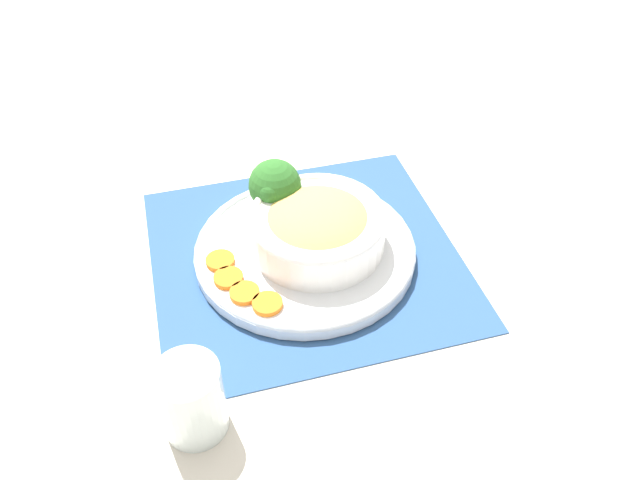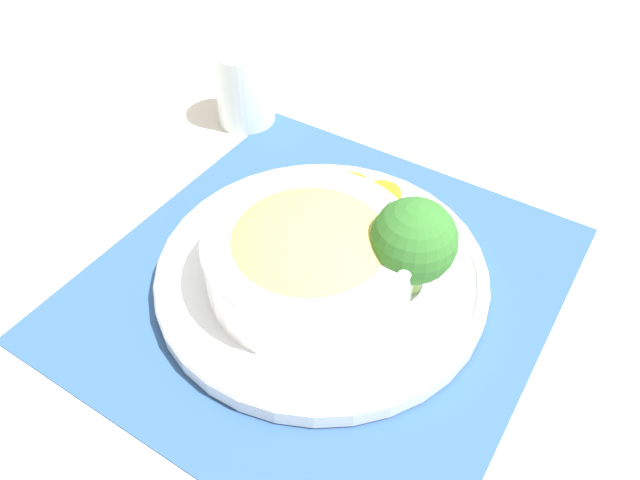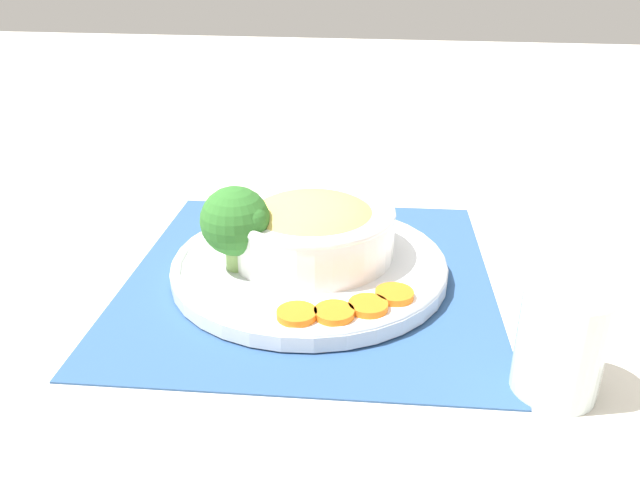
% 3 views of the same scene
% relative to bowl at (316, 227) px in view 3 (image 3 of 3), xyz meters
% --- Properties ---
extents(ground_plane, '(4.00, 4.00, 0.00)m').
position_rel_bowl_xyz_m(ground_plane, '(0.00, 0.02, -0.05)').
color(ground_plane, beige).
extents(placemat, '(0.43, 0.45, 0.00)m').
position_rel_bowl_xyz_m(placemat, '(0.00, 0.02, -0.05)').
color(placemat, '#2D5184').
rests_on(placemat, ground_plane).
extents(plate, '(0.31, 0.31, 0.02)m').
position_rel_bowl_xyz_m(plate, '(0.00, 0.02, -0.04)').
color(plate, silver).
rests_on(plate, placemat).
extents(bowl, '(0.19, 0.19, 0.07)m').
position_rel_bowl_xyz_m(bowl, '(0.00, 0.00, 0.00)').
color(bowl, white).
rests_on(bowl, plate).
extents(broccoli_floret, '(0.07, 0.07, 0.09)m').
position_rel_bowl_xyz_m(broccoli_floret, '(0.08, 0.05, 0.02)').
color(broccoli_floret, '#84AD5B').
rests_on(broccoli_floret, plate).
extents(carrot_slice_near, '(0.04, 0.04, 0.01)m').
position_rel_bowl_xyz_m(carrot_slice_near, '(-0.00, 0.14, -0.03)').
color(carrot_slice_near, orange).
rests_on(carrot_slice_near, plate).
extents(carrot_slice_middle, '(0.04, 0.04, 0.01)m').
position_rel_bowl_xyz_m(carrot_slice_middle, '(-0.04, 0.13, -0.03)').
color(carrot_slice_middle, orange).
rests_on(carrot_slice_middle, plate).
extents(carrot_slice_far, '(0.04, 0.04, 0.01)m').
position_rel_bowl_xyz_m(carrot_slice_far, '(-0.07, 0.11, -0.03)').
color(carrot_slice_far, orange).
rests_on(carrot_slice_far, plate).
extents(carrot_slice_extra, '(0.04, 0.04, 0.01)m').
position_rel_bowl_xyz_m(carrot_slice_extra, '(-0.09, 0.08, -0.03)').
color(carrot_slice_extra, orange).
rests_on(carrot_slice_extra, plate).
extents(water_glass, '(0.07, 0.07, 0.10)m').
position_rel_bowl_xyz_m(water_glass, '(-0.23, 0.18, -0.01)').
color(water_glass, silver).
rests_on(water_glass, ground_plane).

